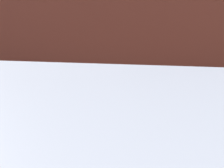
# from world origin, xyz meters

# --- Properties ---
(ground_plane) EXTENTS (80.00, 80.00, 0.00)m
(ground_plane) POSITION_xyz_m (0.00, 0.00, 0.00)
(ground_plane) COLOR #2D2D30
(sidewalk_slab) EXTENTS (36.00, 3.50, 0.01)m
(sidewalk_slab) POSITION_xyz_m (0.00, 1.75, 0.00)
(sidewalk_slab) COLOR gray
(sidewalk_slab) RESTS_ON ground
(brick_building_wall) EXTENTS (36.00, 0.50, 5.94)m
(brick_building_wall) POSITION_xyz_m (0.00, 5.20, 2.97)
(brick_building_wall) COLOR brown
(brick_building_wall) RESTS_ON ground
(motorcycle_green) EXTENTS (1.98, 0.71, 1.03)m
(motorcycle_green) POSITION_xyz_m (0.38, 1.85, 0.40)
(motorcycle_green) COLOR black
(motorcycle_green) RESTS_ON ground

